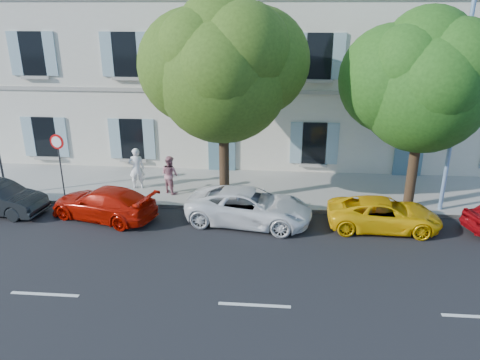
# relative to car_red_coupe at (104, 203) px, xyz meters

# --- Properties ---
(ground) EXTENTS (90.00, 90.00, 0.00)m
(ground) POSITION_rel_car_red_coupe_xyz_m (6.09, -1.12, -0.61)
(ground) COLOR black
(sidewalk) EXTENTS (36.00, 4.50, 0.15)m
(sidewalk) POSITION_rel_car_red_coupe_xyz_m (6.09, 3.33, -0.54)
(sidewalk) COLOR #A09E96
(sidewalk) RESTS_ON ground
(kerb) EXTENTS (36.00, 0.16, 0.16)m
(kerb) POSITION_rel_car_red_coupe_xyz_m (6.09, 1.16, -0.53)
(kerb) COLOR #9E998E
(kerb) RESTS_ON ground
(building) EXTENTS (28.00, 7.00, 12.00)m
(building) POSITION_rel_car_red_coupe_xyz_m (6.09, 9.08, 5.39)
(building) COLOR beige
(building) RESTS_ON ground
(car_red_coupe) EXTENTS (4.53, 2.82, 1.22)m
(car_red_coupe) POSITION_rel_car_red_coupe_xyz_m (0.00, 0.00, 0.00)
(car_red_coupe) COLOR #B11105
(car_red_coupe) RESTS_ON ground
(car_white_coupe) EXTENTS (4.97, 2.85, 1.31)m
(car_white_coupe) POSITION_rel_car_red_coupe_xyz_m (5.60, 0.09, 0.04)
(car_white_coupe) COLOR white
(car_white_coupe) RESTS_ON ground
(car_yellow_supercar) EXTENTS (4.12, 1.97, 1.13)m
(car_yellow_supercar) POSITION_rel_car_red_coupe_xyz_m (10.54, 0.02, -0.04)
(car_yellow_supercar) COLOR yellow
(car_yellow_supercar) RESTS_ON ground
(tree_left) EXTENTS (5.12, 5.12, 7.94)m
(tree_left) POSITION_rel_car_red_coupe_xyz_m (4.47, 1.70, 4.65)
(tree_left) COLOR #3A2819
(tree_left) RESTS_ON sidewalk
(tree_right) EXTENTS (4.78, 4.78, 7.36)m
(tree_right) POSITION_rel_car_red_coupe_xyz_m (11.86, 1.77, 4.26)
(tree_right) COLOR #3A2819
(tree_right) RESTS_ON sidewalk
(road_sign) EXTENTS (0.62, 0.16, 2.70)m
(road_sign) POSITION_rel_car_red_coupe_xyz_m (-2.35, 1.64, 1.48)
(road_sign) COLOR #383A3D
(road_sign) RESTS_ON sidewalk
(street_lamp) EXTENTS (0.30, 1.71, 7.99)m
(street_lamp) POSITION_rel_car_red_coupe_xyz_m (13.06, 1.44, 4.07)
(street_lamp) COLOR #7293BF
(street_lamp) RESTS_ON sidewalk
(pedestrian_a) EXTENTS (0.75, 0.58, 1.83)m
(pedestrian_a) POSITION_rel_car_red_coupe_xyz_m (0.49, 2.83, 0.45)
(pedestrian_a) COLOR white
(pedestrian_a) RESTS_ON sidewalk
(pedestrian_b) EXTENTS (1.01, 0.96, 1.64)m
(pedestrian_b) POSITION_rel_car_red_coupe_xyz_m (2.05, 2.43, 0.36)
(pedestrian_b) COLOR #B2727D
(pedestrian_b) RESTS_ON sidewalk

